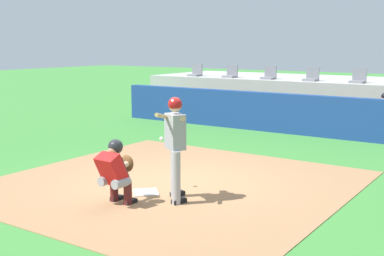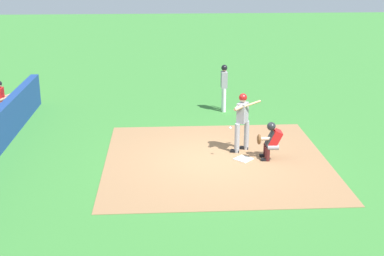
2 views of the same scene
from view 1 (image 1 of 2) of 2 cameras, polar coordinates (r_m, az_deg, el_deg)
name	(u,v)px [view 1 (image 1 of 2)]	position (r m, az deg, el deg)	size (l,w,h in m)	color
ground_plane	(172,184)	(9.87, -2.29, -6.30)	(80.00, 80.00, 0.00)	#387A33
dirt_infield	(172,183)	(9.86, -2.29, -6.26)	(6.40, 6.40, 0.01)	#936B47
home_plate	(146,192)	(9.25, -5.25, -7.25)	(0.44, 0.44, 0.02)	white
batter_at_plate	(175,142)	(8.57, -1.93, -1.59)	(0.55, 0.90, 1.80)	#99999E
catcher_crouched	(116,170)	(8.54, -8.57, -4.66)	(0.49, 1.53, 1.13)	gray
dugout_wall	(301,115)	(15.36, 12.21, 1.48)	(13.00, 0.30, 1.20)	navy
dugout_bench	(313,123)	(16.34, 13.48, 0.57)	(11.80, 0.44, 0.45)	olive
dugout_player_0	(383,115)	(15.52, 20.76, 1.43)	(0.49, 0.70, 1.30)	#939399
stands_platform	(347,98)	(19.48, 17.08, 3.23)	(15.00, 4.40, 1.40)	#9E9E99
stadium_seat_0	(196,73)	(20.48, 0.42, 6.27)	(0.46, 0.46, 0.48)	slate
stadium_seat_1	(231,74)	(19.62, 4.39, 6.10)	(0.46, 0.46, 0.48)	slate
stadium_seat_2	(269,75)	(18.87, 8.71, 5.89)	(0.46, 0.46, 0.48)	slate
stadium_seat_3	(311,77)	(18.24, 13.34, 5.62)	(0.46, 0.46, 0.48)	slate
stadium_seat_4	(358,79)	(17.73, 18.27, 5.30)	(0.46, 0.46, 0.48)	slate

